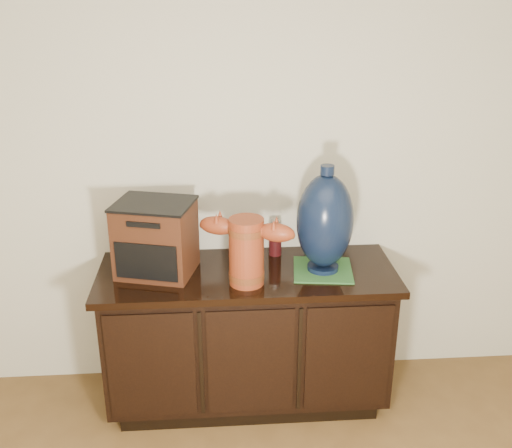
{
  "coord_description": "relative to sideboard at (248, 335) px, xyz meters",
  "views": [
    {
      "loc": [
        -0.15,
        -0.4,
        2.07
      ],
      "look_at": [
        0.04,
        2.18,
        1.02
      ],
      "focal_mm": 42.0,
      "sensor_mm": 36.0,
      "label": 1
    }
  ],
  "objects": [
    {
      "name": "spray_can",
      "position": [
        0.16,
        0.18,
        0.46
      ],
      "size": [
        0.06,
        0.06,
        0.19
      ],
      "color": "#510D11",
      "rests_on": "sideboard"
    },
    {
      "name": "lamp_base",
      "position": [
        0.37,
        -0.02,
        0.63
      ],
      "size": [
        0.3,
        0.3,
        0.53
      ],
      "rotation": [
        0.0,
        0.0,
        -0.12
      ],
      "color": "black",
      "rests_on": "green_mat"
    },
    {
      "name": "terracotta_vessel",
      "position": [
        -0.01,
        -0.12,
        0.55
      ],
      "size": [
        0.45,
        0.24,
        0.32
      ],
      "rotation": [
        0.0,
        0.0,
        -0.37
      ],
      "color": "#90391A",
      "rests_on": "sideboard"
    },
    {
      "name": "tv_radio",
      "position": [
        -0.44,
        0.02,
        0.55
      ],
      "size": [
        0.42,
        0.37,
        0.36
      ],
      "rotation": [
        0.0,
        0.0,
        -0.26
      ],
      "color": "#3D1D0F",
      "rests_on": "sideboard"
    },
    {
      "name": "green_mat",
      "position": [
        0.37,
        -0.02,
        0.37
      ],
      "size": [
        0.32,
        0.32,
        0.01
      ],
      "primitive_type": "cube",
      "rotation": [
        0.0,
        0.0,
        -0.12
      ],
      "color": "#2B5D2A",
      "rests_on": "sideboard"
    },
    {
      "name": "sideboard",
      "position": [
        0.0,
        0.0,
        0.0
      ],
      "size": [
        1.46,
        0.56,
        0.75
      ],
      "color": "black",
      "rests_on": "ground"
    }
  ]
}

